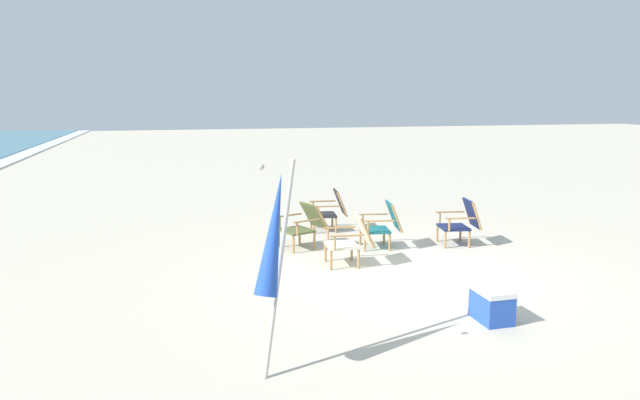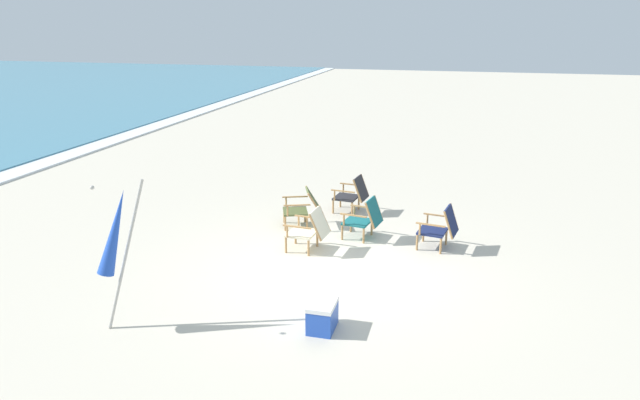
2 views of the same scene
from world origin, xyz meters
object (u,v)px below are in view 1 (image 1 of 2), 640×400
beach_chair_front_left (462,221)px  beach_chair_back_right (383,224)px  beach_chair_mid_center (352,238)px  beach_chair_back_left (331,209)px  umbrella_furled_blue (274,236)px  cooler_box (492,304)px  beach_chair_front_right (305,224)px

beach_chair_front_left → beach_chair_back_right: bearing=83.8°
beach_chair_mid_center → beach_chair_back_left: bearing=-7.7°
umbrella_furled_blue → cooler_box: umbrella_furled_blue is taller
beach_chair_mid_center → beach_chair_front_right: beach_chair_mid_center is taller
beach_chair_mid_center → beach_chair_front_right: size_ratio=0.87×
beach_chair_mid_center → beach_chair_front_left: (0.69, -2.27, 0.00)m
beach_chair_back_right → cooler_box: (-3.45, -0.05, -0.23)m
beach_chair_back_right → beach_chair_front_right: (0.38, 1.32, -0.01)m
beach_chair_back_left → umbrella_furled_blue: umbrella_furled_blue is taller
beach_chair_back_right → beach_chair_front_left: (-0.15, -1.43, 0.00)m
beach_chair_back_right → umbrella_furled_blue: size_ratio=0.40×
beach_chair_back_left → umbrella_furled_blue: size_ratio=0.40×
beach_chair_mid_center → beach_chair_front_right: bearing=21.2°
beach_chair_back_right → cooler_box: 3.46m
beach_chair_mid_center → umbrella_furled_blue: (-3.15, 1.78, 0.90)m
umbrella_furled_blue → beach_chair_back_left: bearing=-20.9°
beach_chair_front_right → umbrella_furled_blue: size_ratio=0.45×
beach_chair_front_left → umbrella_furled_blue: bearing=133.5°
beach_chair_back_left → beach_chair_mid_center: 2.35m
beach_chair_mid_center → beach_chair_back_right: bearing=-45.2°
beach_chair_front_left → beach_chair_mid_center: bearing=106.8°
umbrella_furled_blue → beach_chair_front_right: bearing=-16.6°
beach_chair_mid_center → beach_chair_front_left: size_ratio=0.98×
beach_chair_back_right → umbrella_furled_blue: umbrella_furled_blue is taller
beach_chair_front_right → beach_chair_front_left: bearing=-101.0°
beach_chair_front_left → cooler_box: bearing=157.3°
beach_chair_mid_center → beach_chair_back_right: beach_chair_back_right is taller
beach_chair_mid_center → umbrella_furled_blue: 3.73m
beach_chair_front_right → umbrella_furled_blue: umbrella_furled_blue is taller
beach_chair_front_left → umbrella_furled_blue: (-3.84, 4.05, 0.90)m
beach_chair_back_right → cooler_box: bearing=-179.2°
beach_chair_back_left → beach_chair_front_left: bearing=-130.0°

